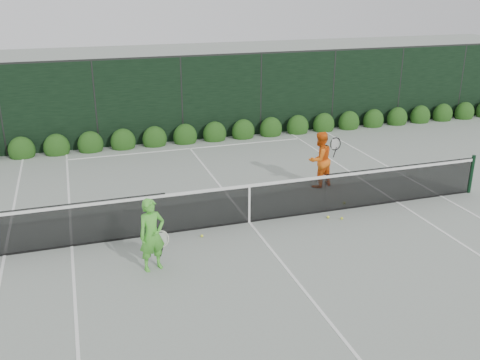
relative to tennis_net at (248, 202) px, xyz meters
name	(u,v)px	position (x,y,z in m)	size (l,w,h in m)	color
ground	(249,222)	(0.02, 0.00, -0.53)	(80.00, 80.00, 0.00)	gray
tennis_net	(248,202)	(0.00, 0.00, 0.00)	(12.90, 0.10, 1.07)	#11331C
player_woman	(152,235)	(-2.53, -1.51, 0.22)	(0.67, 0.50, 1.51)	#52C038
player_man	(320,159)	(2.69, 1.71, 0.26)	(0.96, 0.82, 1.59)	orange
court_lines	(249,222)	(0.02, 0.00, -0.53)	(11.03, 23.83, 0.01)	white
windscreen_fence	(296,207)	(0.02, -2.71, 0.98)	(32.00, 21.07, 3.06)	black
hedge_row	(185,137)	(0.02, 7.15, -0.30)	(31.66, 0.65, 0.94)	#1A3C10
tennis_balls	(274,217)	(0.67, 0.01, -0.50)	(5.13, 1.73, 0.07)	#E8F536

